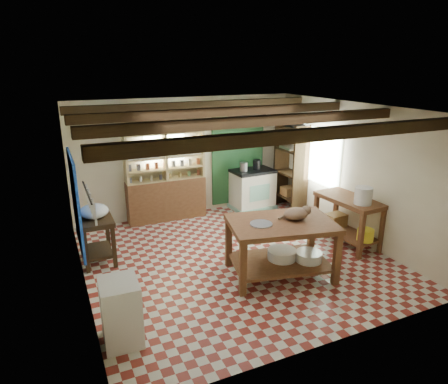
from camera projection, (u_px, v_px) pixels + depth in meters
name	position (u px, v px, depth m)	size (l,w,h in m)	color
floor	(235.00, 258.00, 7.04)	(5.00, 5.00, 0.02)	maroon
ceiling	(237.00, 108.00, 6.24)	(5.00, 5.00, 0.02)	#424246
wall_back	(187.00, 157.00, 8.81)	(5.00, 0.04, 2.60)	beige
wall_front	(333.00, 248.00, 4.47)	(5.00, 0.04, 2.60)	beige
wall_left	(78.00, 209.00, 5.66)	(0.04, 5.00, 2.60)	beige
wall_right	(354.00, 172.00, 7.61)	(0.04, 5.00, 2.60)	beige
ceiling_beams	(237.00, 116.00, 6.28)	(5.00, 3.80, 0.15)	#372513
blue_wall_patch	(76.00, 203.00, 6.52)	(0.04, 1.40, 1.60)	blue
green_wall_patch	(238.00, 155.00, 9.29)	(1.30, 0.04, 2.30)	#1F4D25
window_back	(164.00, 141.00, 8.47)	(0.90, 0.02, 0.80)	#B7CCB5
window_right	(321.00, 156.00, 8.44)	(0.02, 1.30, 1.20)	#B7CCB5
utensil_rail	(88.00, 202.00, 4.50)	(0.06, 0.90, 0.28)	black
pot_rack	(247.00, 116.00, 8.64)	(0.86, 0.12, 0.36)	black
shelving_unit	(165.00, 170.00, 8.49)	(1.70, 0.34, 2.20)	tan
tall_rack	(291.00, 167.00, 9.18)	(0.40, 0.86, 2.00)	#372513
work_table	(280.00, 248.00, 6.36)	(1.62, 1.08, 0.92)	brown
stove	(252.00, 189.00, 9.34)	(0.95, 0.64, 0.93)	silver
prep_table	(97.00, 240.00, 6.81)	(0.55, 0.80, 0.81)	#372513
white_cabinet	(121.00, 312.00, 4.82)	(0.45, 0.54, 0.81)	silver
right_counter	(347.00, 221.00, 7.47)	(0.64, 1.28, 0.92)	brown
cat	(296.00, 214.00, 6.29)	(0.41, 0.31, 0.19)	#917054
steel_tray	(261.00, 224.00, 6.10)	(0.35, 0.35, 0.02)	#A1A2A9
basin_large	(282.00, 254.00, 6.46)	(0.46, 0.46, 0.16)	silver
basin_small	(309.00, 256.00, 6.40)	(0.42, 0.42, 0.15)	silver
kettle_left	(244.00, 167.00, 9.05)	(0.18, 0.18, 0.20)	#A1A2A9
kettle_right	(257.00, 165.00, 9.21)	(0.18, 0.18, 0.22)	black
enamel_bowl	(94.00, 211.00, 6.65)	(0.47, 0.47, 0.23)	silver
white_bucket	(363.00, 196.00, 6.97)	(0.30, 0.30, 0.30)	silver
wicker_basket	(336.00, 220.00, 7.75)	(0.36, 0.29, 0.25)	#9D723F
yellow_tub	(365.00, 235.00, 7.13)	(0.29, 0.29, 0.21)	yellow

